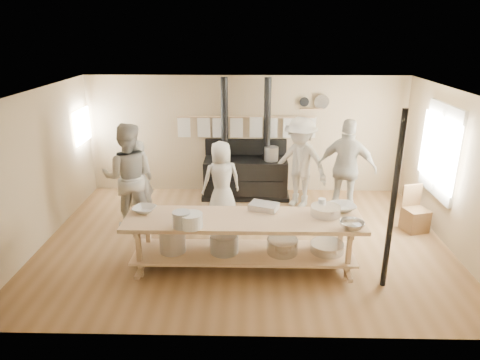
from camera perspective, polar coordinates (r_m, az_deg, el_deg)
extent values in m
plane|color=brown|center=(7.66, 0.57, -8.01)|extent=(7.00, 7.00, 0.00)
plane|color=tan|center=(9.55, 0.80, 6.02)|extent=(7.00, 0.00, 7.00)
plane|color=tan|center=(4.85, 0.22, -8.21)|extent=(7.00, 0.00, 7.00)
plane|color=tan|center=(8.00, -25.36, 1.31)|extent=(0.00, 5.00, 5.00)
plane|color=tan|center=(7.93, 26.81, 0.93)|extent=(0.00, 5.00, 5.00)
plane|color=#C5B693|center=(6.85, 0.65, 11.61)|extent=(7.00, 7.00, 0.00)
cube|color=beige|center=(8.38, 25.17, 3.56)|extent=(0.06, 1.35, 1.65)
plane|color=white|center=(8.37, 24.92, 3.57)|extent=(0.00, 1.50, 1.50)
cube|color=beige|center=(8.36, 24.86, 3.57)|extent=(0.02, 0.03, 1.50)
plane|color=white|center=(9.66, -20.29, 6.79)|extent=(0.00, 0.90, 0.90)
cube|color=black|center=(9.42, 0.75, 0.27)|extent=(1.80, 0.70, 0.85)
cube|color=black|center=(9.55, 0.74, -1.85)|extent=(1.90, 0.75, 0.10)
cube|color=black|center=(9.52, 0.79, 4.42)|extent=(1.80, 0.12, 0.35)
cylinder|color=black|center=(9.13, -2.06, 8.10)|extent=(0.15, 0.15, 1.75)
cylinder|color=black|center=(9.13, 3.64, 8.07)|extent=(0.15, 0.15, 1.75)
cylinder|color=#B2B2B7|center=(9.26, -2.65, 3.76)|extent=(0.36, 0.36, 0.34)
cylinder|color=gray|center=(9.21, 4.19, 3.51)|extent=(0.30, 0.30, 0.30)
cylinder|color=tan|center=(9.36, 0.80, 8.37)|extent=(3.00, 0.04, 0.04)
cube|color=silver|center=(9.52, -7.42, 7.04)|extent=(0.28, 0.01, 0.46)
cube|color=silver|center=(9.47, -5.09, 7.06)|extent=(0.28, 0.01, 0.46)
cube|color=silver|center=(9.43, -2.75, 7.07)|extent=(0.28, 0.01, 0.46)
cube|color=silver|center=(9.41, -0.38, 7.07)|extent=(0.28, 0.01, 0.46)
cube|color=silver|center=(9.41, 1.98, 7.05)|extent=(0.28, 0.01, 0.46)
cube|color=silver|center=(9.42, 4.34, 7.02)|extent=(0.28, 0.01, 0.46)
cube|color=silver|center=(9.45, 6.70, 6.98)|extent=(0.28, 0.01, 0.46)
cube|color=silver|center=(9.50, 9.03, 6.93)|extent=(0.28, 0.01, 0.46)
cube|color=tan|center=(9.44, 9.45, 9.32)|extent=(0.50, 0.14, 0.03)
cylinder|color=black|center=(9.42, 8.57, 10.27)|extent=(0.20, 0.04, 0.20)
cylinder|color=silver|center=(9.47, 10.83, 10.19)|extent=(0.32, 0.03, 0.32)
cube|color=tan|center=(6.49, 0.49, -5.31)|extent=(3.60, 0.90, 0.06)
cube|color=tan|center=(6.75, 0.47, -9.69)|extent=(3.40, 0.80, 0.04)
cube|color=tan|center=(6.78, 0.47, -10.06)|extent=(3.30, 0.06, 0.06)
cube|color=tan|center=(6.61, -13.30, -9.25)|extent=(0.07, 0.07, 0.85)
cube|color=tan|center=(7.12, -12.14, -6.93)|extent=(0.07, 0.07, 0.85)
cube|color=tan|center=(6.57, 14.27, -9.51)|extent=(0.07, 0.07, 0.85)
cube|color=tan|center=(7.09, 13.24, -7.16)|extent=(0.07, 0.07, 0.85)
cylinder|color=#B2B2B7|center=(6.76, -8.98, -7.92)|extent=(0.40, 0.40, 0.38)
cylinder|color=gray|center=(6.68, -2.12, -8.39)|extent=(0.44, 0.44, 0.30)
cylinder|color=silver|center=(6.71, 5.67, -8.74)|extent=(0.48, 0.48, 0.22)
cylinder|color=silver|center=(6.82, 11.60, -8.96)|extent=(0.52, 0.52, 0.14)
cylinder|color=black|center=(6.21, 19.75, -2.94)|extent=(0.08, 0.08, 2.60)
imported|color=#A7A194|center=(8.43, -13.40, 0.00)|extent=(0.69, 0.63, 1.59)
imported|color=#A7A194|center=(8.06, -14.60, 0.45)|extent=(1.04, 0.85, 1.98)
imported|color=#A7A194|center=(8.26, -2.49, -0.06)|extent=(0.87, 0.71, 1.54)
imported|color=#A7A194|center=(8.59, 14.06, 1.54)|extent=(1.23, 0.84, 1.94)
imported|color=#A7A194|center=(8.83, 7.99, 2.27)|extent=(1.41, 1.26, 1.89)
cube|color=brown|center=(8.56, 22.28, -4.91)|extent=(0.49, 0.49, 0.42)
cube|color=brown|center=(8.54, 21.92, -2.02)|extent=(0.39, 0.15, 0.47)
imported|color=silver|center=(6.83, -12.64, -3.85)|extent=(0.42, 0.42, 0.08)
imported|color=silver|center=(6.22, -6.93, -5.87)|extent=(0.40, 0.40, 0.09)
imported|color=silver|center=(6.92, 13.50, -3.54)|extent=(0.48, 0.48, 0.10)
imported|color=silver|center=(6.33, 14.69, -5.84)|extent=(0.50, 0.50, 0.11)
cube|color=#B2B2B7|center=(6.77, 3.19, -3.54)|extent=(0.51, 0.43, 0.10)
cylinder|color=silver|center=(6.68, 11.33, -4.03)|extent=(0.50, 0.50, 0.14)
cylinder|color=gray|center=(6.21, -7.80, -5.23)|extent=(0.31, 0.31, 0.24)
cylinder|color=silver|center=(6.19, -6.54, -5.38)|extent=(0.43, 0.43, 0.21)
cylinder|color=silver|center=(6.84, 10.85, -3.20)|extent=(0.14, 0.14, 0.19)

